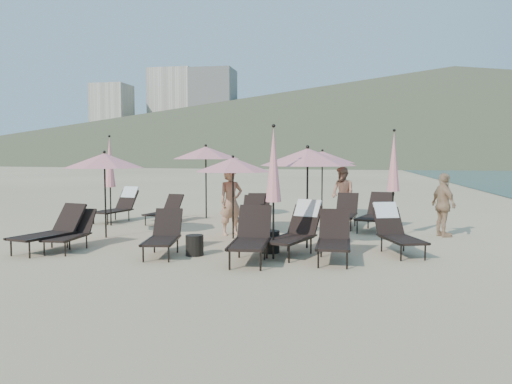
% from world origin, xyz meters
% --- Properties ---
extents(ground, '(800.00, 800.00, 0.00)m').
position_xyz_m(ground, '(0.00, 0.00, 0.00)').
color(ground, '#D6BA8C').
rests_on(ground, ground).
extents(volcanic_headland, '(690.00, 690.00, 55.00)m').
position_xyz_m(volcanic_headland, '(71.37, 302.62, 26.49)').
color(volcanic_headland, brown).
rests_on(volcanic_headland, ground).
extents(hotel_skyline, '(109.00, 82.00, 55.00)m').
position_xyz_m(hotel_skyline, '(-93.62, 271.21, 24.18)').
color(hotel_skyline, beige).
rests_on(hotel_skyline, ground).
extents(lounger_0, '(1.07, 1.85, 1.00)m').
position_xyz_m(lounger_0, '(-4.46, -0.43, 0.47)').
color(lounger_0, black).
rests_on(lounger_0, ground).
extents(lounger_1, '(0.65, 1.55, 0.88)m').
position_xyz_m(lounger_1, '(-4.06, -0.26, 0.41)').
color(lounger_1, black).
rests_on(lounger_1, ground).
extents(lounger_2, '(0.89, 1.70, 0.93)m').
position_xyz_m(lounger_2, '(-1.81, -0.41, 0.44)').
color(lounger_2, black).
rests_on(lounger_2, ground).
extents(lounger_3, '(0.83, 1.89, 1.06)m').
position_xyz_m(lounger_3, '(0.15, -0.66, 0.50)').
color(lounger_3, black).
rests_on(lounger_3, ground).
extents(lounger_4, '(1.19, 1.92, 1.13)m').
position_xyz_m(lounger_4, '(0.96, 0.26, 0.54)').
color(lounger_4, black).
rests_on(lounger_4, ground).
extents(lounger_5, '(1.11, 1.80, 1.06)m').
position_xyz_m(lounger_5, '(3.09, 0.78, 0.51)').
color(lounger_5, black).
rests_on(lounger_5, ground).
extents(lounger_6, '(0.98, 1.86, 1.10)m').
position_xyz_m(lounger_6, '(-5.34, 4.66, 0.53)').
color(lounger_6, black).
rests_on(lounger_6, ground).
extents(lounger_7, '(0.90, 1.63, 0.88)m').
position_xyz_m(lounger_7, '(-3.68, 4.50, 0.41)').
color(lounger_7, black).
rests_on(lounger_7, ground).
extents(lounger_8, '(0.69, 1.69, 0.96)m').
position_xyz_m(lounger_8, '(-0.71, 3.54, 0.45)').
color(lounger_8, black).
rests_on(lounger_8, ground).
extents(lounger_9, '(0.86, 1.82, 1.01)m').
position_xyz_m(lounger_9, '(-0.53, 3.61, 0.47)').
color(lounger_9, black).
rests_on(lounger_9, ground).
extents(lounger_10, '(0.84, 1.77, 0.98)m').
position_xyz_m(lounger_10, '(1.94, 4.66, 0.46)').
color(lounger_10, black).
rests_on(lounger_10, ground).
extents(lounger_11, '(1.20, 1.96, 1.06)m').
position_xyz_m(lounger_11, '(2.81, 4.14, 0.49)').
color(lounger_11, black).
rests_on(lounger_11, ground).
extents(lounger_12, '(0.67, 1.70, 0.98)m').
position_xyz_m(lounger_12, '(1.79, -0.28, 0.46)').
color(lounger_12, black).
rests_on(lounger_12, ground).
extents(umbrella_open_0, '(2.10, 2.10, 2.26)m').
position_xyz_m(umbrella_open_0, '(-4.14, 1.48, 2.00)').
color(umbrella_open_0, black).
rests_on(umbrella_open_0, ground).
extents(umbrella_open_1, '(1.99, 1.99, 2.14)m').
position_xyz_m(umbrella_open_1, '(-0.85, 1.97, 1.89)').
color(umbrella_open_1, black).
rests_on(umbrella_open_1, ground).
extents(umbrella_open_2, '(2.20, 2.20, 2.37)m').
position_xyz_m(umbrella_open_2, '(1.13, 0.99, 2.09)').
color(umbrella_open_2, black).
rests_on(umbrella_open_2, ground).
extents(umbrella_open_3, '(2.35, 2.35, 2.53)m').
position_xyz_m(umbrella_open_3, '(-2.75, 5.91, 2.24)').
color(umbrella_open_3, black).
rests_on(umbrella_open_3, ground).
extents(umbrella_open_4, '(2.19, 2.19, 2.36)m').
position_xyz_m(umbrella_open_4, '(1.14, 6.62, 2.09)').
color(umbrella_open_4, black).
rests_on(umbrella_open_4, ground).
extents(umbrella_closed_0, '(0.32, 0.32, 2.76)m').
position_xyz_m(umbrella_closed_0, '(0.56, -0.40, 1.92)').
color(umbrella_closed_0, black).
rests_on(umbrella_closed_0, ground).
extents(umbrella_closed_1, '(0.33, 0.33, 2.82)m').
position_xyz_m(umbrella_closed_1, '(3.19, 2.93, 1.96)').
color(umbrella_closed_1, black).
rests_on(umbrella_closed_1, ground).
extents(umbrella_closed_2, '(0.32, 0.32, 2.76)m').
position_xyz_m(umbrella_closed_2, '(-5.10, 3.64, 1.92)').
color(umbrella_closed_2, black).
rests_on(umbrella_closed_2, ground).
extents(side_table_0, '(0.38, 0.38, 0.44)m').
position_xyz_m(side_table_0, '(-1.14, -0.35, 0.22)').
color(side_table_0, black).
rests_on(side_table_0, ground).
extents(side_table_1, '(0.42, 0.42, 0.48)m').
position_xyz_m(side_table_1, '(0.38, 0.29, 0.24)').
color(side_table_1, black).
rests_on(side_table_1, ground).
extents(beachgoer_a, '(0.78, 0.74, 1.79)m').
position_xyz_m(beachgoer_a, '(-1.05, 2.54, 0.90)').
color(beachgoer_a, tan).
rests_on(beachgoer_a, ground).
extents(beachgoer_b, '(1.08, 1.08, 1.77)m').
position_xyz_m(beachgoer_b, '(1.84, 6.31, 0.88)').
color(beachgoer_b, '#A26C53').
rests_on(beachgoer_b, ground).
extents(beachgoer_c, '(0.76, 1.07, 1.68)m').
position_xyz_m(beachgoer_c, '(4.51, 3.32, 0.84)').
color(beachgoer_c, tan).
rests_on(beachgoer_c, ground).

